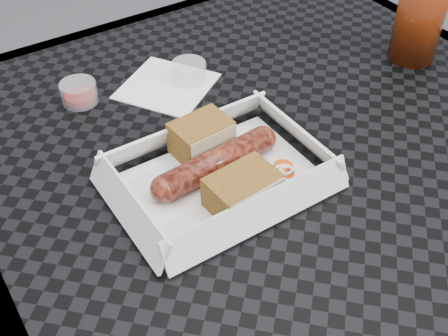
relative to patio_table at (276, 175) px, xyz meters
name	(u,v)px	position (x,y,z in m)	size (l,w,h in m)	color
patio_table	(276,175)	(0.00, 0.00, 0.00)	(0.80, 0.80, 0.74)	black
food_tray	(219,181)	(-0.12, -0.03, 0.08)	(0.22, 0.15, 0.00)	white
bratwurst	(216,163)	(-0.11, -0.02, 0.10)	(0.18, 0.04, 0.03)	maroon
bread_near	(201,137)	(-0.11, 0.02, 0.10)	(0.07, 0.05, 0.04)	brown
bread_far	(242,190)	(-0.12, -0.08, 0.10)	(0.08, 0.05, 0.04)	brown
veg_garnish	(280,178)	(-0.06, -0.07, 0.08)	(0.03, 0.03, 0.00)	#E34509
napkin	(167,86)	(-0.07, 0.18, 0.08)	(0.12, 0.12, 0.00)	white
condiment_cup_sauce	(79,93)	(-0.19, 0.21, 0.09)	(0.05, 0.05, 0.03)	#99120B
condiment_cup_empty	(189,72)	(-0.04, 0.17, 0.09)	(0.05, 0.05, 0.03)	silver
drink_glass	(420,18)	(0.28, 0.04, 0.14)	(0.07, 0.07, 0.14)	#531907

